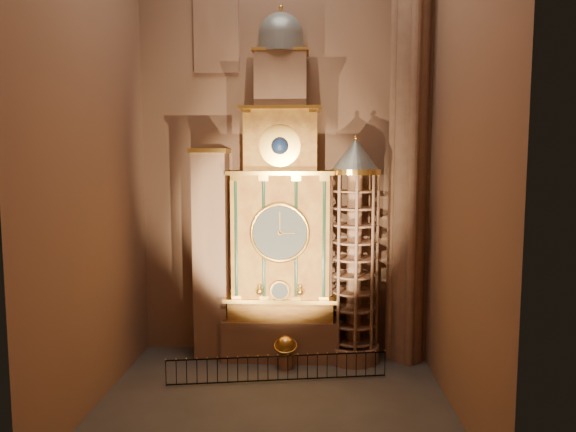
{
  "coord_description": "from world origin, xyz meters",
  "views": [
    {
      "loc": [
        1.47,
        -19.5,
        9.47
      ],
      "look_at": [
        0.43,
        3.0,
        7.19
      ],
      "focal_mm": 32.0,
      "sensor_mm": 36.0,
      "label": 1
    }
  ],
  "objects_px": {
    "astronomical_clock": "(281,222)",
    "iron_railing": "(278,368)",
    "portrait_tower": "(212,253)",
    "stair_turret": "(354,253)",
    "celestial_globe": "(286,349)"
  },
  "relations": [
    {
      "from": "celestial_globe",
      "to": "iron_railing",
      "type": "xyz_separation_m",
      "value": [
        -0.26,
        -1.5,
        -0.32
      ]
    },
    {
      "from": "portrait_tower",
      "to": "stair_turret",
      "type": "bearing_deg",
      "value": -2.33
    },
    {
      "from": "portrait_tower",
      "to": "celestial_globe",
      "type": "xyz_separation_m",
      "value": [
        3.69,
        -1.51,
        -4.21
      ]
    },
    {
      "from": "portrait_tower",
      "to": "iron_railing",
      "type": "bearing_deg",
      "value": -41.28
    },
    {
      "from": "astronomical_clock",
      "to": "celestial_globe",
      "type": "bearing_deg",
      "value": -79.05
    },
    {
      "from": "stair_turret",
      "to": "iron_railing",
      "type": "distance_m",
      "value": 6.41
    },
    {
      "from": "stair_turret",
      "to": "celestial_globe",
      "type": "xyz_separation_m",
      "value": [
        -3.21,
        -1.23,
        -4.33
      ]
    },
    {
      "from": "stair_turret",
      "to": "celestial_globe",
      "type": "height_order",
      "value": "stair_turret"
    },
    {
      "from": "astronomical_clock",
      "to": "stair_turret",
      "type": "height_order",
      "value": "astronomical_clock"
    },
    {
      "from": "celestial_globe",
      "to": "astronomical_clock",
      "type": "bearing_deg",
      "value": 100.95
    },
    {
      "from": "iron_railing",
      "to": "astronomical_clock",
      "type": "bearing_deg",
      "value": 90.63
    },
    {
      "from": "astronomical_clock",
      "to": "stair_turret",
      "type": "distance_m",
      "value": 3.78
    },
    {
      "from": "portrait_tower",
      "to": "stair_turret",
      "type": "distance_m",
      "value": 6.91
    },
    {
      "from": "portrait_tower",
      "to": "celestial_globe",
      "type": "height_order",
      "value": "portrait_tower"
    },
    {
      "from": "astronomical_clock",
      "to": "iron_railing",
      "type": "height_order",
      "value": "astronomical_clock"
    }
  ]
}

